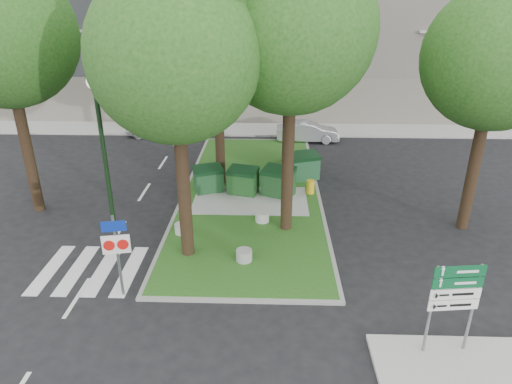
{
  "coord_description": "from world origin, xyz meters",
  "views": [
    {
      "loc": [
        1.34,
        -11.27,
        8.58
      ],
      "look_at": [
        0.86,
        3.63,
        2.0
      ],
      "focal_mm": 32.0,
      "sensor_mm": 36.0,
      "label": 1
    }
  ],
  "objects_px": {
    "dumpster_b": "(243,181)",
    "bollard_left": "(182,228)",
    "directional_sign": "(454,295)",
    "tree_street_right": "(501,43)",
    "car_white": "(158,126)",
    "tree_median_mid": "(218,32)",
    "bollard_mid": "(262,217)",
    "bollard_right": "(244,255)",
    "litter_bin": "(310,187)",
    "tree_median_near_right": "(295,11)",
    "dumpster_a": "(208,179)",
    "dumpster_c": "(278,182)",
    "traffic_sign_pole": "(116,245)",
    "car_silver": "(308,132)",
    "tree_street_left": "(3,19)",
    "tree_median_near_left": "(177,39)",
    "dumpster_d": "(304,166)",
    "street_lamp": "(103,144)"
  },
  "relations": [
    {
      "from": "directional_sign",
      "to": "tree_street_right",
      "type": "bearing_deg",
      "value": 59.22
    },
    {
      "from": "tree_median_mid",
      "to": "dumpster_d",
      "type": "relative_size",
      "value": 6.05
    },
    {
      "from": "dumpster_b",
      "to": "bollard_left",
      "type": "bearing_deg",
      "value": -103.01
    },
    {
      "from": "tree_median_near_right",
      "to": "bollard_left",
      "type": "relative_size",
      "value": 21.51
    },
    {
      "from": "litter_bin",
      "to": "bollard_right",
      "type": "bearing_deg",
      "value": -115.06
    },
    {
      "from": "tree_median_near_right",
      "to": "dumpster_d",
      "type": "height_order",
      "value": "tree_median_near_right"
    },
    {
      "from": "dumpster_a",
      "to": "bollard_left",
      "type": "bearing_deg",
      "value": -117.3
    },
    {
      "from": "street_lamp",
      "to": "car_silver",
      "type": "height_order",
      "value": "street_lamp"
    },
    {
      "from": "tree_median_near_left",
      "to": "car_white",
      "type": "relative_size",
      "value": 2.63
    },
    {
      "from": "tree_median_near_left",
      "to": "bollard_mid",
      "type": "relative_size",
      "value": 19.14
    },
    {
      "from": "tree_street_left",
      "to": "dumpster_a",
      "type": "bearing_deg",
      "value": 15.37
    },
    {
      "from": "dumpster_c",
      "to": "car_white",
      "type": "bearing_deg",
      "value": 153.05
    },
    {
      "from": "tree_median_near_left",
      "to": "tree_median_near_right",
      "type": "relative_size",
      "value": 0.92
    },
    {
      "from": "dumpster_d",
      "to": "street_lamp",
      "type": "height_order",
      "value": "street_lamp"
    },
    {
      "from": "tree_median_mid",
      "to": "bollard_right",
      "type": "height_order",
      "value": "tree_median_mid"
    },
    {
      "from": "tree_median_near_left",
      "to": "tree_street_left",
      "type": "xyz_separation_m",
      "value": [
        -7.0,
        3.5,
        0.33
      ]
    },
    {
      "from": "dumpster_a",
      "to": "tree_street_left",
      "type": "bearing_deg",
      "value": 175.37
    },
    {
      "from": "bollard_right",
      "to": "litter_bin",
      "type": "height_order",
      "value": "litter_bin"
    },
    {
      "from": "tree_median_mid",
      "to": "car_silver",
      "type": "relative_size",
      "value": 2.62
    },
    {
      "from": "bollard_right",
      "to": "tree_street_right",
      "type": "bearing_deg",
      "value": 19.14
    },
    {
      "from": "dumpster_a",
      "to": "car_white",
      "type": "bearing_deg",
      "value": 96.34
    },
    {
      "from": "bollard_mid",
      "to": "directional_sign",
      "type": "bearing_deg",
      "value": -55.5
    },
    {
      "from": "tree_street_right",
      "to": "litter_bin",
      "type": "height_order",
      "value": "tree_street_right"
    },
    {
      "from": "bollard_right",
      "to": "litter_bin",
      "type": "relative_size",
      "value": 0.88
    },
    {
      "from": "bollard_right",
      "to": "bollard_mid",
      "type": "height_order",
      "value": "same"
    },
    {
      "from": "tree_median_near_right",
      "to": "tree_street_right",
      "type": "height_order",
      "value": "tree_median_near_right"
    },
    {
      "from": "bollard_mid",
      "to": "litter_bin",
      "type": "bearing_deg",
      "value": 53.13
    },
    {
      "from": "tree_median_near_left",
      "to": "tree_street_left",
      "type": "bearing_deg",
      "value": 153.43
    },
    {
      "from": "tree_median_near_right",
      "to": "dumpster_d",
      "type": "bearing_deg",
      "value": 79.96
    },
    {
      "from": "tree_street_right",
      "to": "litter_bin",
      "type": "distance_m",
      "value": 9.24
    },
    {
      "from": "tree_median_mid",
      "to": "bollard_mid",
      "type": "bearing_deg",
      "value": -64.05
    },
    {
      "from": "tree_median_near_right",
      "to": "tree_street_left",
      "type": "xyz_separation_m",
      "value": [
        -10.5,
        1.5,
        -0.33
      ]
    },
    {
      "from": "dumpster_d",
      "to": "street_lamp",
      "type": "bearing_deg",
      "value": -157.18
    },
    {
      "from": "dumpster_d",
      "to": "tree_street_right",
      "type": "bearing_deg",
      "value": -56.42
    },
    {
      "from": "car_silver",
      "to": "tree_median_mid",
      "type": "bearing_deg",
      "value": 146.06
    },
    {
      "from": "dumpster_a",
      "to": "car_silver",
      "type": "distance_m",
      "value": 9.61
    },
    {
      "from": "street_lamp",
      "to": "tree_median_near_left",
      "type": "bearing_deg",
      "value": -12.41
    },
    {
      "from": "car_silver",
      "to": "dumpster_c",
      "type": "bearing_deg",
      "value": 166.23
    },
    {
      "from": "litter_bin",
      "to": "traffic_sign_pole",
      "type": "height_order",
      "value": "traffic_sign_pole"
    },
    {
      "from": "directional_sign",
      "to": "car_white",
      "type": "bearing_deg",
      "value": 115.63
    },
    {
      "from": "dumpster_a",
      "to": "directional_sign",
      "type": "bearing_deg",
      "value": -73.63
    },
    {
      "from": "tree_street_right",
      "to": "dumpster_b",
      "type": "xyz_separation_m",
      "value": [
        -8.95,
        2.73,
        -6.27
      ]
    },
    {
      "from": "bollard_right",
      "to": "directional_sign",
      "type": "bearing_deg",
      "value": -37.21
    },
    {
      "from": "dumpster_a",
      "to": "dumpster_c",
      "type": "relative_size",
      "value": 0.91
    },
    {
      "from": "car_white",
      "to": "tree_median_mid",
      "type": "bearing_deg",
      "value": -141.68
    },
    {
      "from": "tree_median_mid",
      "to": "directional_sign",
      "type": "bearing_deg",
      "value": -58.46
    },
    {
      "from": "bollard_left",
      "to": "directional_sign",
      "type": "distance_m",
      "value": 9.96
    },
    {
      "from": "dumpster_d",
      "to": "litter_bin",
      "type": "bearing_deg",
      "value": -102.92
    },
    {
      "from": "tree_median_near_left",
      "to": "litter_bin",
      "type": "height_order",
      "value": "tree_median_near_left"
    },
    {
      "from": "traffic_sign_pole",
      "to": "directional_sign",
      "type": "relative_size",
      "value": 1.07
    }
  ]
}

